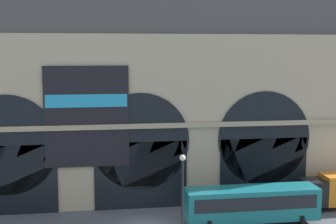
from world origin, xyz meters
name	(u,v)px	position (x,y,z in m)	size (l,w,h in m)	color
station_building	(138,102)	(0.01, 7.88, 9.43)	(48.53, 6.18, 19.31)	#BCAD8C
bus_mideast	(252,204)	(8.66, -0.40, 1.78)	(11.00, 3.25, 3.10)	#19727A
street_lamp_quayside	(182,189)	(2.21, -4.01, 4.41)	(0.44, 0.44, 6.90)	black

